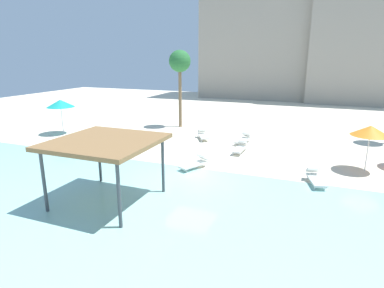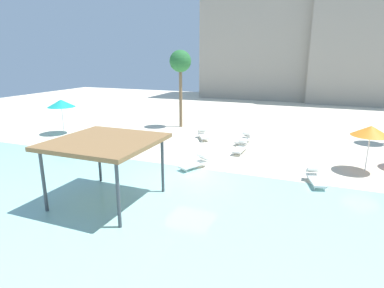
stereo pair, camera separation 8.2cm
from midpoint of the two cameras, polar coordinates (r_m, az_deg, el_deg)
ground_plane at (r=17.24m, az=-0.25°, el=-6.02°), size 80.00×80.00×0.00m
lagoon_water at (r=12.97m, az=-9.28°, el=-13.69°), size 44.00×13.50×0.04m
shade_pavilion at (r=14.19m, az=-14.91°, el=0.07°), size 4.27×4.27×2.84m
beach_umbrella_orange_1 at (r=20.11m, az=29.06°, el=2.03°), size 2.02×2.02×2.60m
beach_umbrella_teal_2 at (r=28.58m, az=-21.98°, el=6.65°), size 2.21×2.21×2.84m
lounge_chair_0 at (r=24.20m, az=9.18°, el=0.88°), size 0.96×1.98×0.74m
lounge_chair_1 at (r=18.56m, az=0.75°, el=-3.36°), size 1.35×1.97×0.74m
lounge_chair_2 at (r=17.52m, az=20.99°, el=-5.57°), size 1.10×1.99×0.74m
lounge_chair_3 at (r=25.17m, az=2.09°, el=1.62°), size 1.45×1.95×0.74m
lounge_chair_4 at (r=21.91m, az=8.63°, el=-0.61°), size 0.66×1.91×0.74m
palm_tree_1 at (r=29.05m, az=-1.97°, el=14.03°), size 1.90×1.90×6.78m
hotel_block_0 at (r=52.43m, az=15.32°, el=18.93°), size 22.01×9.42×20.18m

